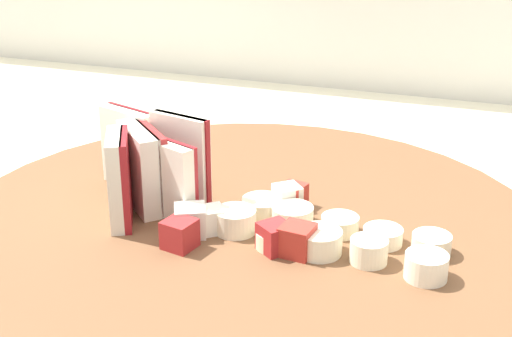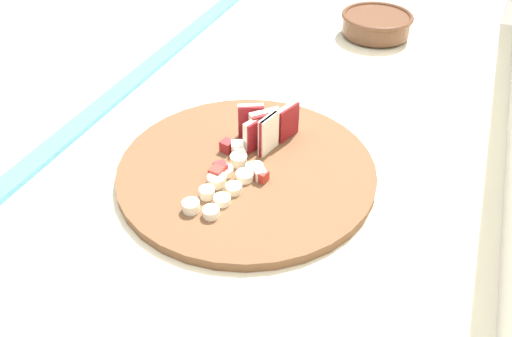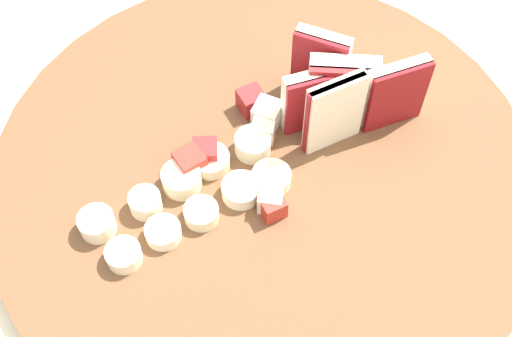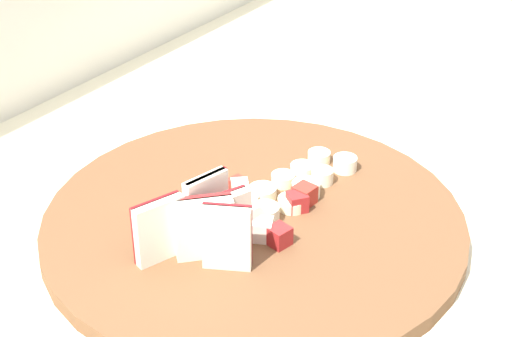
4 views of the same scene
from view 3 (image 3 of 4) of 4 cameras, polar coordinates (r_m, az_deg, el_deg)
name	(u,v)px [view 3 (image 3 of 4)]	position (r m, az deg, el deg)	size (l,w,h in m)	color
cutting_board	(264,169)	(0.48, 0.67, -0.04)	(0.39, 0.39, 0.02)	brown
apple_wedge_fan	(341,92)	(0.48, 7.36, 6.56)	(0.09, 0.09, 0.06)	maroon
apple_dice_pile	(244,147)	(0.47, -1.04, 1.91)	(0.09, 0.10, 0.02)	white
banana_slice_rows	(194,192)	(0.46, -5.41, -2.04)	(0.15, 0.07, 0.01)	#F4EAC6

